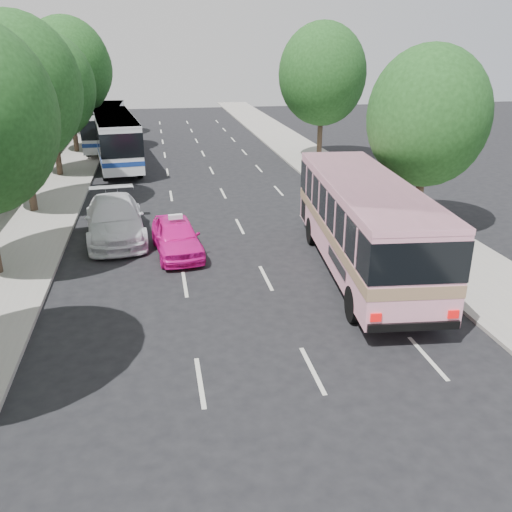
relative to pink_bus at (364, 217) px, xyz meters
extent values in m
plane|color=black|center=(-4.50, -3.88, -2.14)|extent=(120.00, 120.00, 0.00)
cube|color=#9E998E|center=(-13.00, 16.12, -2.06)|extent=(4.00, 90.00, 0.15)
cube|color=#9E998E|center=(4.00, 16.12, -2.08)|extent=(4.00, 90.00, 0.12)
cube|color=#9E998E|center=(-14.80, 16.12, -1.24)|extent=(0.30, 90.00, 1.50)
cylinder|color=#38281E|center=(-13.20, 10.12, -0.24)|extent=(0.36, 0.36, 3.80)
ellipsoid|color=#1A4016|center=(-13.20, 10.12, 3.76)|extent=(6.00, 6.00, 6.90)
sphere|color=#1A4016|center=(-12.80, 9.82, 4.96)|extent=(3.90, 3.90, 3.90)
cylinder|color=#38281E|center=(-13.10, 18.12, -0.39)|extent=(0.36, 0.36, 3.50)
ellipsoid|color=#1A4016|center=(-13.10, 18.12, 3.29)|extent=(5.52, 5.52, 6.35)
sphere|color=#1A4016|center=(-12.70, 17.82, 4.39)|extent=(3.59, 3.59, 3.59)
cylinder|color=#38281E|center=(-13.00, 26.12, -0.14)|extent=(0.36, 0.36, 3.99)
ellipsoid|color=#1A4016|center=(-13.00, 26.12, 4.06)|extent=(6.30, 6.30, 7.24)
sphere|color=#1A4016|center=(-12.60, 25.82, 5.32)|extent=(4.09, 4.09, 4.09)
cylinder|color=#38281E|center=(-13.20, 34.12, -0.28)|extent=(0.36, 0.36, 3.72)
ellipsoid|color=#1A4016|center=(-13.20, 34.12, 3.64)|extent=(5.88, 5.88, 6.76)
sphere|color=#1A4016|center=(-12.80, 33.82, 4.82)|extent=(3.82, 3.82, 3.82)
cylinder|color=#38281E|center=(4.20, 4.12, -0.52)|extent=(0.36, 0.36, 3.23)
ellipsoid|color=#1A4016|center=(4.20, 4.12, 2.88)|extent=(5.10, 5.10, 5.87)
sphere|color=#1A4016|center=(4.60, 3.82, 3.90)|extent=(3.32, 3.31, 3.31)
cylinder|color=#38281E|center=(4.50, 20.12, -0.24)|extent=(0.36, 0.36, 3.80)
ellipsoid|color=#1A4016|center=(4.50, 20.12, 3.76)|extent=(6.00, 6.00, 6.90)
sphere|color=#1A4016|center=(4.90, 19.82, 4.96)|extent=(3.90, 3.90, 3.90)
cube|color=#FFA4BE|center=(0.00, 0.00, -0.14)|extent=(3.72, 10.95, 2.88)
cube|color=#9E7A59|center=(0.00, 0.00, -0.47)|extent=(3.77, 10.97, 0.38)
cube|color=black|center=(0.00, 0.00, 0.39)|extent=(3.78, 10.98, 1.18)
cube|color=#FFA4BE|center=(0.00, 0.00, 1.21)|extent=(3.75, 10.97, 0.17)
cylinder|color=black|center=(-0.87, 3.32, -1.58)|extent=(0.43, 1.14, 1.12)
cylinder|color=black|center=(1.50, 3.09, -1.58)|extent=(0.43, 1.14, 1.12)
cylinder|color=black|center=(-1.54, -3.51, -1.58)|extent=(0.43, 1.14, 1.12)
cylinder|color=black|center=(0.83, -3.75, -1.58)|extent=(0.43, 1.14, 1.12)
imported|color=#F0149B|center=(-6.50, 3.17, -1.41)|extent=(2.14, 4.41, 1.45)
imported|color=silver|center=(-9.00, 5.57, -1.29)|extent=(2.92, 6.07, 1.70)
cube|color=white|center=(-9.65, 20.66, -0.17)|extent=(3.79, 11.60, 2.89)
cube|color=black|center=(-9.65, 20.66, 0.19)|extent=(3.84, 11.63, 1.42)
cube|color=navy|center=(-9.65, 20.66, -0.90)|extent=(3.83, 11.62, 0.28)
cube|color=white|center=(-9.65, 20.66, 1.21)|extent=(3.81, 11.62, 0.13)
cylinder|color=black|center=(-11.14, 24.11, -1.62)|extent=(0.43, 1.07, 1.04)
cylinder|color=black|center=(-9.04, 24.37, -1.62)|extent=(0.43, 1.07, 1.04)
cylinder|color=black|center=(-10.22, 16.58, -1.62)|extent=(0.43, 1.07, 1.04)
cylinder|color=black|center=(-8.12, 16.83, -1.62)|extent=(0.43, 1.07, 1.04)
cube|color=white|center=(-10.80, 27.70, -0.27)|extent=(2.59, 10.83, 2.74)
cube|color=black|center=(-10.80, 27.70, 0.06)|extent=(2.64, 10.86, 1.35)
cube|color=navy|center=(-10.80, 27.70, -0.97)|extent=(2.63, 10.85, 0.27)
cube|color=white|center=(-10.80, 27.70, 1.03)|extent=(2.61, 10.85, 0.13)
cylinder|color=black|center=(-11.70, 31.13, -1.64)|extent=(0.31, 1.00, 0.99)
cylinder|color=black|center=(-9.71, 31.08, -1.64)|extent=(0.31, 1.00, 0.99)
cylinder|color=black|center=(-11.90, 23.95, -1.64)|extent=(0.31, 1.00, 0.99)
cylinder|color=black|center=(-9.91, 23.90, -1.64)|extent=(0.31, 1.00, 0.99)
cube|color=silver|center=(-6.50, 3.17, -0.60)|extent=(0.57, 0.23, 0.18)
camera|label=1|loc=(-7.12, -17.33, 5.72)|focal=38.00mm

